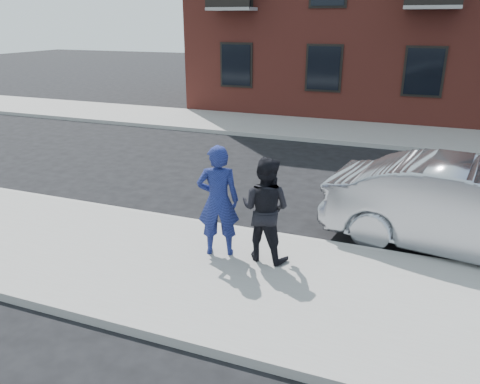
% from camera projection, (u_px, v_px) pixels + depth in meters
% --- Properties ---
extents(ground, '(100.00, 100.00, 0.00)m').
position_uv_depth(ground, '(383.00, 305.00, 7.04)').
color(ground, black).
rests_on(ground, ground).
extents(near_sidewalk, '(50.00, 3.50, 0.15)m').
position_uv_depth(near_sidewalk, '(382.00, 310.00, 6.80)').
color(near_sidewalk, gray).
rests_on(near_sidewalk, ground).
extents(near_curb, '(50.00, 0.10, 0.15)m').
position_uv_depth(near_curb, '(392.00, 255.00, 8.37)').
color(near_curb, '#999691').
rests_on(near_curb, ground).
extents(far_sidewalk, '(50.00, 3.50, 0.15)m').
position_uv_depth(far_sidewalk, '(412.00, 137.00, 16.86)').
color(far_sidewalk, gray).
rests_on(far_sidewalk, ground).
extents(far_curb, '(50.00, 0.10, 0.15)m').
position_uv_depth(far_curb, '(410.00, 149.00, 15.29)').
color(far_curb, '#999691').
rests_on(far_curb, ground).
extents(silver_sedan, '(5.29, 2.51, 1.68)m').
position_uv_depth(silver_sedan, '(470.00, 211.00, 8.36)').
color(silver_sedan, '#999BA3').
rests_on(silver_sedan, ground).
extents(man_hoodie, '(0.84, 0.69, 1.97)m').
position_uv_depth(man_hoodie, '(218.00, 201.00, 7.98)').
color(man_hoodie, navy).
rests_on(man_hoodie, near_sidewalk).
extents(man_peacoat, '(0.96, 0.79, 1.82)m').
position_uv_depth(man_peacoat, '(265.00, 209.00, 7.84)').
color(man_peacoat, black).
rests_on(man_peacoat, near_sidewalk).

